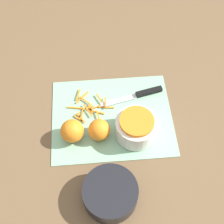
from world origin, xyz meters
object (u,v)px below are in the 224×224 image
(bowl_speckled, at_px, (136,127))
(orange_right, at_px, (99,130))
(orange_left, at_px, (72,131))
(knife, at_px, (142,94))
(bowl_dark, at_px, (110,193))

(bowl_speckled, height_order, orange_right, bowl_speckled)
(bowl_speckled, bearing_deg, orange_left, -1.29)
(knife, xyz_separation_m, orange_left, (0.27, 0.16, 0.03))
(bowl_dark, xyz_separation_m, knife, (-0.16, -0.39, -0.02))
(bowl_dark, bearing_deg, orange_left, -63.28)
(bowl_dark, bearing_deg, bowl_speckled, -116.01)
(knife, xyz_separation_m, orange_right, (0.18, 0.17, 0.03))
(bowl_dark, relative_size, orange_left, 2.12)
(orange_left, xyz_separation_m, orange_right, (-0.09, 0.00, -0.00))
(bowl_speckled, distance_m, knife, 0.18)
(bowl_speckled, distance_m, orange_right, 0.13)
(bowl_speckled, bearing_deg, bowl_dark, 63.99)
(knife, bearing_deg, orange_left, 18.14)
(bowl_dark, relative_size, knife, 0.71)
(bowl_dark, bearing_deg, knife, -111.83)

